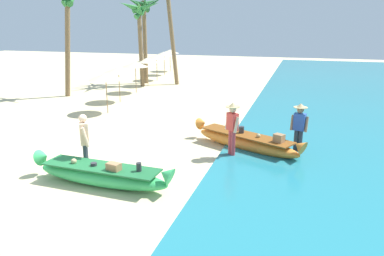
{
  "coord_description": "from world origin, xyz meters",
  "views": [
    {
      "loc": [
        5.57,
        -8.57,
        4.13
      ],
      "look_at": [
        2.28,
        2.36,
        0.9
      ],
      "focal_mm": 34.6,
      "sensor_mm": 36.0,
      "label": 1
    }
  ],
  "objects_px": {
    "person_vendor_hatted": "(232,126)",
    "person_vendor_assistant": "(299,125)",
    "person_tourist_customer": "(85,141)",
    "palm_tree_mid_cluster": "(68,9)",
    "boat_green_foreground": "(102,175)",
    "boat_orange_midground": "(246,141)",
    "palm_tree_far_behind": "(139,17)",
    "palm_tree_tall_inland": "(144,14)",
    "palm_tree_leaning_seaward": "(168,1)"
  },
  "relations": [
    {
      "from": "boat_green_foreground",
      "to": "palm_tree_far_behind",
      "type": "height_order",
      "value": "palm_tree_far_behind"
    },
    {
      "from": "boat_orange_midground",
      "to": "palm_tree_tall_inland",
      "type": "xyz_separation_m",
      "value": [
        -9.08,
        12.46,
        4.48
      ]
    },
    {
      "from": "person_vendor_assistant",
      "to": "palm_tree_mid_cluster",
      "type": "distance_m",
      "value": 14.79
    },
    {
      "from": "boat_green_foreground",
      "to": "boat_orange_midground",
      "type": "distance_m",
      "value": 5.07
    },
    {
      "from": "person_tourist_customer",
      "to": "palm_tree_leaning_seaward",
      "type": "distance_m",
      "value": 16.99
    },
    {
      "from": "palm_tree_tall_inland",
      "to": "palm_tree_leaning_seaward",
      "type": "distance_m",
      "value": 1.89
    },
    {
      "from": "palm_tree_tall_inland",
      "to": "person_vendor_hatted",
      "type": "bearing_deg",
      "value": -56.69
    },
    {
      "from": "person_vendor_assistant",
      "to": "palm_tree_mid_cluster",
      "type": "height_order",
      "value": "palm_tree_mid_cluster"
    },
    {
      "from": "person_vendor_hatted",
      "to": "palm_tree_far_behind",
      "type": "height_order",
      "value": "palm_tree_far_behind"
    },
    {
      "from": "person_tourist_customer",
      "to": "palm_tree_leaning_seaward",
      "type": "xyz_separation_m",
      "value": [
        -3.36,
        16.01,
        4.59
      ]
    },
    {
      "from": "boat_green_foreground",
      "to": "palm_tree_mid_cluster",
      "type": "distance_m",
      "value": 13.91
    },
    {
      "from": "person_vendor_hatted",
      "to": "palm_tree_far_behind",
      "type": "relative_size",
      "value": 0.32
    },
    {
      "from": "palm_tree_tall_inland",
      "to": "palm_tree_leaning_seaward",
      "type": "height_order",
      "value": "palm_tree_leaning_seaward"
    },
    {
      "from": "person_vendor_hatted",
      "to": "person_vendor_assistant",
      "type": "distance_m",
      "value": 2.25
    },
    {
      "from": "boat_orange_midground",
      "to": "person_vendor_assistant",
      "type": "bearing_deg",
      "value": 5.24
    },
    {
      "from": "person_tourist_customer",
      "to": "person_vendor_assistant",
      "type": "distance_m",
      "value": 6.69
    },
    {
      "from": "person_vendor_hatted",
      "to": "palm_tree_tall_inland",
      "type": "height_order",
      "value": "palm_tree_tall_inland"
    },
    {
      "from": "person_tourist_customer",
      "to": "palm_tree_far_behind",
      "type": "xyz_separation_m",
      "value": [
        -4.83,
        14.53,
        3.57
      ]
    },
    {
      "from": "person_vendor_hatted",
      "to": "person_tourist_customer",
      "type": "xyz_separation_m",
      "value": [
        -3.69,
        -2.5,
        -0.05
      ]
    },
    {
      "from": "person_vendor_hatted",
      "to": "person_vendor_assistant",
      "type": "xyz_separation_m",
      "value": [
        2.01,
        1.01,
        -0.07
      ]
    },
    {
      "from": "boat_green_foreground",
      "to": "palm_tree_tall_inland",
      "type": "height_order",
      "value": "palm_tree_tall_inland"
    },
    {
      "from": "person_tourist_customer",
      "to": "palm_tree_mid_cluster",
      "type": "distance_m",
      "value": 12.8
    },
    {
      "from": "boat_green_foreground",
      "to": "palm_tree_far_behind",
      "type": "relative_size",
      "value": 0.74
    },
    {
      "from": "person_tourist_customer",
      "to": "palm_tree_tall_inland",
      "type": "height_order",
      "value": "palm_tree_tall_inland"
    },
    {
      "from": "palm_tree_far_behind",
      "to": "palm_tree_mid_cluster",
      "type": "bearing_deg",
      "value": -115.59
    },
    {
      "from": "palm_tree_leaning_seaward",
      "to": "boat_green_foreground",
      "type": "bearing_deg",
      "value": -75.88
    },
    {
      "from": "boat_orange_midground",
      "to": "person_tourist_customer",
      "type": "height_order",
      "value": "person_tourist_customer"
    },
    {
      "from": "boat_green_foreground",
      "to": "person_tourist_customer",
      "type": "relative_size",
      "value": 2.38
    },
    {
      "from": "palm_tree_tall_inland",
      "to": "palm_tree_leaning_seaward",
      "type": "relative_size",
      "value": 0.86
    },
    {
      "from": "person_vendor_hatted",
      "to": "person_tourist_customer",
      "type": "distance_m",
      "value": 4.46
    },
    {
      "from": "boat_orange_midground",
      "to": "person_vendor_hatted",
      "type": "bearing_deg",
      "value": -110.84
    },
    {
      "from": "boat_orange_midground",
      "to": "palm_tree_far_behind",
      "type": "bearing_deg",
      "value": 128.39
    },
    {
      "from": "boat_green_foreground",
      "to": "boat_orange_midground",
      "type": "xyz_separation_m",
      "value": [
        3.2,
        3.93,
        0.01
      ]
    },
    {
      "from": "person_vendor_assistant",
      "to": "palm_tree_mid_cluster",
      "type": "relative_size",
      "value": 0.27
    },
    {
      "from": "boat_orange_midground",
      "to": "person_vendor_hatted",
      "type": "xyz_separation_m",
      "value": [
        -0.33,
        -0.86,
        0.73
      ]
    },
    {
      "from": "person_tourist_customer",
      "to": "palm_tree_tall_inland",
      "type": "xyz_separation_m",
      "value": [
        -5.06,
        15.82,
        3.8
      ]
    },
    {
      "from": "person_tourist_customer",
      "to": "person_vendor_assistant",
      "type": "relative_size",
      "value": 1.04
    },
    {
      "from": "boat_orange_midground",
      "to": "person_tourist_customer",
      "type": "xyz_separation_m",
      "value": [
        -4.01,
        -3.36,
        0.68
      ]
    },
    {
      "from": "boat_green_foreground",
      "to": "palm_tree_tall_inland",
      "type": "bearing_deg",
      "value": 109.71
    },
    {
      "from": "person_tourist_customer",
      "to": "palm_tree_tall_inland",
      "type": "relative_size",
      "value": 0.29
    },
    {
      "from": "palm_tree_far_behind",
      "to": "person_tourist_customer",
      "type": "bearing_deg",
      "value": -71.6
    },
    {
      "from": "palm_tree_far_behind",
      "to": "person_vendor_hatted",
      "type": "bearing_deg",
      "value": -54.67
    },
    {
      "from": "person_vendor_assistant",
      "to": "palm_tree_far_behind",
      "type": "height_order",
      "value": "palm_tree_far_behind"
    },
    {
      "from": "boat_green_foreground",
      "to": "palm_tree_leaning_seaward",
      "type": "relative_size",
      "value": 0.6
    },
    {
      "from": "person_tourist_customer",
      "to": "palm_tree_far_behind",
      "type": "height_order",
      "value": "palm_tree_far_behind"
    },
    {
      "from": "palm_tree_tall_inland",
      "to": "palm_tree_far_behind",
      "type": "relative_size",
      "value": 1.06
    },
    {
      "from": "boat_orange_midground",
      "to": "palm_tree_leaning_seaward",
      "type": "bearing_deg",
      "value": 120.24
    },
    {
      "from": "palm_tree_leaning_seaward",
      "to": "palm_tree_mid_cluster",
      "type": "bearing_deg",
      "value": -121.16
    },
    {
      "from": "boat_orange_midground",
      "to": "person_tourist_customer",
      "type": "bearing_deg",
      "value": -140.07
    },
    {
      "from": "boat_orange_midground",
      "to": "palm_tree_tall_inland",
      "type": "relative_size",
      "value": 0.68
    }
  ]
}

